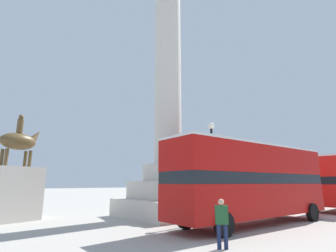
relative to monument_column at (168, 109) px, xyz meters
The scene contains 6 objects.
ground_plane 7.34m from the monument_column, ahead, with size 200.00×200.00×0.00m, color #ADA89E.
monument_column is the anchor object (origin of this frame).
bus_b 7.67m from the monument_column, 76.33° to the right, with size 11.03×3.05×4.24m.
equestrian_statue 10.87m from the monument_column, 154.60° to the left, with size 3.28×2.73×6.35m.
street_lamp 5.55m from the monument_column, 82.20° to the right, with size 0.40×0.40×5.80m.
pedestrian_near_lamp 11.02m from the monument_column, 117.44° to the right, with size 0.44×0.40×1.63m.
Camera 1 is at (-11.49, -14.05, 2.17)m, focal length 28.00 mm.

